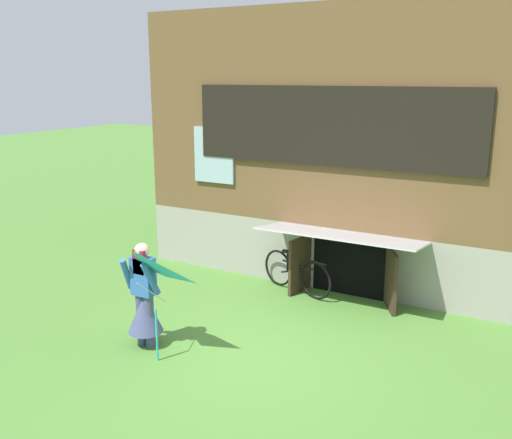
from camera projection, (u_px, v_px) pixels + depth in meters
name	position (u px, v px, depth m)	size (l,w,h in m)	color
ground_plane	(246.00, 356.00, 8.23)	(60.00, 60.00, 0.00)	#4C7F33
log_house	(375.00, 140.00, 12.38)	(7.96, 6.39, 5.16)	#9E998E
person	(144.00, 303.00, 8.41)	(0.61, 0.52, 1.60)	#474C75
kite	(133.00, 279.00, 7.67)	(0.98, 0.99, 1.56)	#2DB2CC
bicycle_black	(296.00, 273.00, 10.59)	(1.59, 0.56, 0.76)	black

